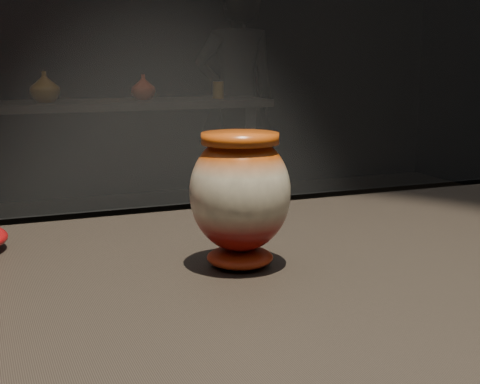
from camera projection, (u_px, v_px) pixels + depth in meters
The scene contains 6 objects.
main_vase at pixel (240, 194), 0.86m from camera, with size 0.16×0.16×0.18m.
back_shelf at pixel (120, 140), 4.49m from camera, with size 2.00×0.60×0.90m.
back_vase_left at pixel (45, 87), 4.20m from camera, with size 0.19×0.19×0.19m, color #946215.
back_vase_mid at pixel (143, 87), 4.47m from camera, with size 0.16×0.16×0.17m, color maroon.
back_vase_right at pixel (218, 90), 4.65m from camera, with size 0.08×0.08×0.12m, color #946215.
visitor at pixel (236, 99), 5.06m from camera, with size 0.63×0.42×1.74m, color black.
Camera 1 is at (-0.34, -0.73, 1.17)m, focal length 50.00 mm.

